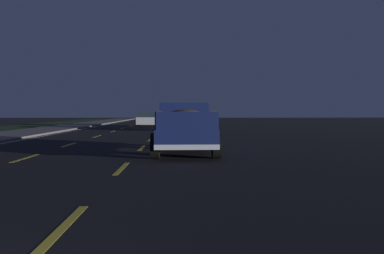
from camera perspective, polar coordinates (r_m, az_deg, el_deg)
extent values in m
plane|color=black|center=(29.71, -8.31, -0.80)|extent=(144.00, 144.00, 0.00)
cube|color=slate|center=(31.41, -21.94, -0.67)|extent=(108.00, 4.00, 0.12)
cube|color=yellow|center=(5.78, -17.64, -13.27)|extent=(2.40, 0.14, 0.01)
cube|color=yellow|center=(11.19, -9.83, -5.71)|extent=(2.40, 0.14, 0.01)
cube|color=yellow|center=(17.32, -7.03, -2.90)|extent=(2.40, 0.14, 0.01)
cube|color=yellow|center=(22.30, -5.90, -1.77)|extent=(2.40, 0.14, 0.01)
cube|color=yellow|center=(27.42, -5.16, -1.03)|extent=(2.40, 0.14, 0.01)
cube|color=yellow|center=(32.82, -4.64, -0.50)|extent=(2.40, 0.14, 0.01)
cube|color=yellow|center=(37.88, -4.29, -0.14)|extent=(2.40, 0.14, 0.01)
cube|color=yellow|center=(44.79, -3.93, 0.22)|extent=(2.40, 0.14, 0.01)
cube|color=yellow|center=(50.78, -3.70, 0.45)|extent=(2.40, 0.14, 0.01)
cube|color=yellow|center=(57.39, -3.50, 0.65)|extent=(2.40, 0.14, 0.01)
cube|color=yellow|center=(62.96, -3.37, 0.78)|extent=(2.40, 0.14, 0.01)
cube|color=yellow|center=(68.34, -3.26, 0.89)|extent=(2.40, 0.14, 0.01)
cube|color=yellow|center=(73.51, -3.17, 0.98)|extent=(2.40, 0.14, 0.01)
cube|color=yellow|center=(80.13, -3.07, 1.08)|extent=(2.40, 0.14, 0.01)
cube|color=yellow|center=(14.50, -22.30, -4.04)|extent=(2.40, 0.14, 0.01)
cube|color=yellow|center=(19.58, -16.85, -2.40)|extent=(2.40, 0.14, 0.01)
cube|color=yellow|center=(25.91, -13.16, -1.26)|extent=(2.40, 0.14, 0.01)
cube|color=yellow|center=(31.99, -11.01, -0.60)|extent=(2.40, 0.14, 0.01)
cube|color=yellow|center=(37.51, -9.68, -0.19)|extent=(2.40, 0.14, 0.01)
cube|color=yellow|center=(43.71, -8.58, 0.15)|extent=(2.40, 0.14, 0.01)
cube|color=yellow|center=(50.25, -7.72, 0.42)|extent=(2.40, 0.14, 0.01)
cube|color=yellow|center=(57.14, -7.03, 0.63)|extent=(2.40, 0.14, 0.01)
cube|color=yellow|center=(63.79, -6.50, 0.79)|extent=(2.40, 0.14, 0.01)
cube|color=yellow|center=(69.00, -6.16, 0.90)|extent=(2.40, 0.14, 0.01)
cube|color=yellow|center=(75.05, -5.82, 1.00)|extent=(2.40, 0.14, 0.01)
cube|color=yellow|center=(81.50, -5.52, 1.09)|extent=(2.40, 0.14, 0.01)
cube|color=silver|center=(30.70, -17.90, -0.78)|extent=(108.00, 0.14, 0.01)
cube|color=#141E4C|center=(15.02, -1.11, -1.12)|extent=(5.43, 2.09, 0.60)
cube|color=#141E4C|center=(16.18, -1.25, 1.78)|extent=(2.19, 1.88, 0.90)
cube|color=#1E2833|center=(15.13, -1.13, 1.94)|extent=(0.06, 1.44, 0.50)
cube|color=#141E4C|center=(13.92, -4.84, 1.00)|extent=(3.02, 0.13, 0.56)
cube|color=#141E4C|center=(13.98, 2.88, 1.01)|extent=(3.02, 0.13, 0.56)
cube|color=#141E4C|center=(12.34, -0.72, 0.86)|extent=(0.11, 1.88, 0.56)
cube|color=silver|center=(12.39, -0.72, -2.84)|extent=(0.15, 2.00, 0.16)
cube|color=red|center=(12.34, -4.44, 1.78)|extent=(0.06, 0.14, 0.20)
cube|color=red|center=(12.41, 2.97, 1.79)|extent=(0.06, 0.14, 0.20)
ellipsoid|color=#4C422D|center=(13.92, -0.97, 1.17)|extent=(2.62, 1.56, 0.64)
sphere|color=silver|center=(14.41, -2.47, 0.65)|extent=(0.40, 0.40, 0.40)
sphere|color=beige|center=(13.34, 0.41, 0.44)|extent=(0.34, 0.34, 0.34)
cylinder|color=black|center=(16.82, -4.71, -1.63)|extent=(0.84, 0.28, 0.84)
cylinder|color=black|center=(16.87, 2.10, -1.61)|extent=(0.84, 0.28, 0.84)
cylinder|color=black|center=(13.26, -5.19, -2.65)|extent=(0.84, 0.28, 0.84)
cylinder|color=black|center=(13.34, 3.44, -2.62)|extent=(0.84, 0.28, 0.84)
cube|color=black|center=(33.17, -1.86, 0.62)|extent=(4.42, 1.86, 0.70)
cube|color=#1E2833|center=(32.91, -1.87, 1.70)|extent=(2.48, 1.62, 0.56)
cylinder|color=black|center=(34.69, -3.32, 0.20)|extent=(0.68, 0.22, 0.68)
cylinder|color=black|center=(34.67, -0.35, 0.21)|extent=(0.68, 0.22, 0.68)
cylinder|color=black|center=(31.70, -3.52, 0.02)|extent=(0.68, 0.22, 0.68)
cylinder|color=black|center=(31.68, -0.27, 0.02)|extent=(0.68, 0.22, 0.68)
cube|color=red|center=(31.02, -1.91, 0.60)|extent=(0.10, 1.51, 0.10)
cube|color=#B2B5BA|center=(40.98, -6.36, 0.90)|extent=(4.43, 1.87, 0.70)
cube|color=#1E2833|center=(40.72, -6.39, 1.78)|extent=(2.49, 1.62, 0.56)
cylinder|color=black|center=(42.54, -7.45, 0.55)|extent=(0.68, 0.22, 0.68)
cylinder|color=black|center=(42.44, -5.03, 0.56)|extent=(0.68, 0.22, 0.68)
cylinder|color=black|center=(39.56, -7.79, 0.43)|extent=(0.68, 0.22, 0.68)
cylinder|color=black|center=(39.45, -5.18, 0.44)|extent=(0.68, 0.22, 0.68)
cube|color=red|center=(38.83, -6.55, 0.91)|extent=(0.11, 1.51, 0.10)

